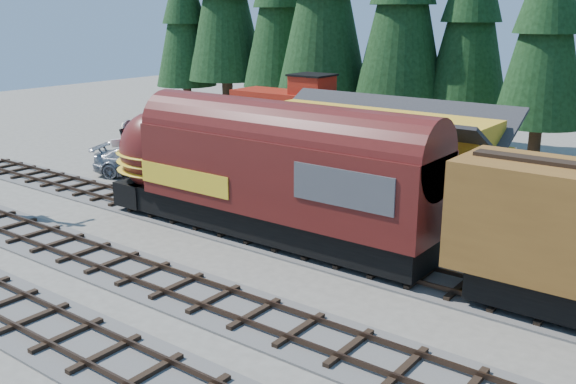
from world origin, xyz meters
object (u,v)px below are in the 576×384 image
Objects in this scene: pickup_truck_a at (170,172)px; pickup_truck_b at (146,162)px; locomotive at (250,176)px; caboose at (300,119)px; depot at (371,151)px.

pickup_truck_a reaches higher than pickup_truck_b.
locomotive is 15.88m from caboose.
pickup_truck_b is at bearing 82.65° from pickup_truck_a.
depot is 12.28m from caboose.
locomotive is 12.50m from pickup_truck_b.
pickup_truck_a is 1.05× the size of pickup_truck_b.
locomotive is at bearing -61.81° from caboose.
pickup_truck_b is at bearing -170.31° from depot.
pickup_truck_b is at bearing 160.50° from locomotive.
depot is 1.96× the size of pickup_truck_a.
pickup_truck_a is at bearing -163.02° from depot.
caboose is at bearing 142.34° from depot.
locomotive is at bearing -101.31° from pickup_truck_a.
locomotive reaches higher than pickup_truck_b.
pickup_truck_b is (-11.66, 4.13, -1.76)m from locomotive.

